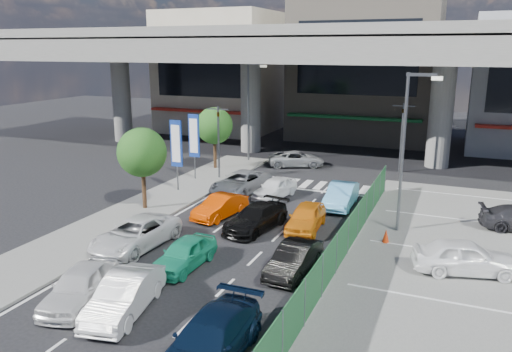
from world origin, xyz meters
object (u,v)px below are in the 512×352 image
at_px(signboard_near, 176,146).
at_px(taxi_orange_left, 220,207).
at_px(street_lamp_left, 250,104).
at_px(wagon_silver_front_left, 241,183).
at_px(parked_sedan_white, 465,257).
at_px(sedan_white_front_mid, 275,188).
at_px(traffic_light_left, 218,124).
at_px(tree_far, 214,126).
at_px(traffic_light_right, 403,120).
at_px(signboard_far, 194,138).
at_px(tree_near, 142,153).
at_px(minivan_navy_back, 210,340).
at_px(sedan_white_mid_left, 136,234).
at_px(kei_truck_front_right, 341,195).
at_px(hatch_white_back_mid, 125,295).
at_px(crossing_wagon_silver, 296,159).
at_px(traffic_cone, 386,236).
at_px(street_lamp_right, 407,140).
at_px(taxi_teal_mid, 184,254).
at_px(hatch_black_mid_right, 294,259).
at_px(sedan_black_mid, 256,218).
at_px(taxi_orange_right, 306,217).
at_px(van_white_back_left, 80,286).

height_order(signboard_near, taxi_orange_left, signboard_near).
bearing_deg(signboard_near, taxi_orange_left, -35.99).
height_order(street_lamp_left, signboard_near, street_lamp_left).
height_order(wagon_silver_front_left, parked_sedan_white, parked_sedan_white).
bearing_deg(sedan_white_front_mid, parked_sedan_white, -23.03).
distance_m(traffic_light_left, tree_far, 3.02).
relative_size(traffic_light_right, signboard_far, 1.11).
distance_m(tree_near, minivan_navy_back, 15.58).
distance_m(sedan_white_mid_left, taxi_orange_left, 5.69).
bearing_deg(kei_truck_front_right, hatch_white_back_mid, -107.68).
relative_size(crossing_wagon_silver, parked_sedan_white, 1.05).
relative_size(traffic_light_left, signboard_far, 1.11).
relative_size(sedan_white_front_mid, kei_truck_front_right, 0.89).
bearing_deg(hatch_white_back_mid, sedan_white_mid_left, 111.14).
bearing_deg(traffic_cone, sedan_white_mid_left, -154.95).
bearing_deg(signboard_near, minivan_navy_back, -55.84).
bearing_deg(street_lamp_right, sedan_white_mid_left, -148.28).
xyz_separation_m(traffic_light_right, taxi_teal_mid, (-6.33, -20.98, -3.31)).
height_order(street_lamp_right, hatch_white_back_mid, street_lamp_right).
bearing_deg(taxi_teal_mid, hatch_black_mid_right, 17.14).
height_order(taxi_teal_mid, hatch_black_mid_right, taxi_teal_mid).
xyz_separation_m(street_lamp_left, kei_truck_front_right, (9.71, -9.06, -4.08)).
xyz_separation_m(kei_truck_front_right, crossing_wagon_silver, (-5.67, 8.87, -0.08)).
distance_m(tree_near, sedan_black_mid, 7.75).
height_order(traffic_light_left, sedan_white_front_mid, traffic_light_left).
relative_size(tree_near, parked_sedan_white, 1.14).
distance_m(kei_truck_front_right, traffic_cone, 5.88).
bearing_deg(parked_sedan_white, street_lamp_left, 31.65).
bearing_deg(tree_far, taxi_orange_left, -61.47).
distance_m(taxi_teal_mid, traffic_cone, 9.67).
relative_size(street_lamp_right, sedan_white_front_mid, 2.15).
relative_size(taxi_orange_right, traffic_cone, 5.95).
bearing_deg(crossing_wagon_silver, traffic_light_left, 122.42).
bearing_deg(minivan_navy_back, signboard_far, 120.39).
height_order(tree_near, tree_far, same).
bearing_deg(hatch_black_mid_right, wagon_silver_front_left, 128.25).
relative_size(taxi_orange_right, sedan_white_front_mid, 1.04).
xyz_separation_m(minivan_navy_back, sedan_white_mid_left, (-7.32, 6.47, -0.01)).
relative_size(street_lamp_right, parked_sedan_white, 1.89).
xyz_separation_m(van_white_back_left, sedan_black_mid, (3.00, 9.56, -0.05)).
bearing_deg(traffic_light_left, wagon_silver_front_left, -42.86).
bearing_deg(sedan_white_mid_left, minivan_navy_back, -37.90).
bearing_deg(crossing_wagon_silver, taxi_teal_mid, 160.62).
relative_size(signboard_near, hatch_white_back_mid, 1.12).
height_order(tree_near, sedan_white_mid_left, tree_near).
height_order(signboard_near, sedan_black_mid, signboard_near).
bearing_deg(parked_sedan_white, street_lamp_right, 22.42).
bearing_deg(hatch_black_mid_right, crossing_wagon_silver, 111.32).
bearing_deg(traffic_cone, traffic_light_right, 94.62).
xyz_separation_m(traffic_light_left, taxi_orange_left, (3.85, -7.53, -3.32)).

